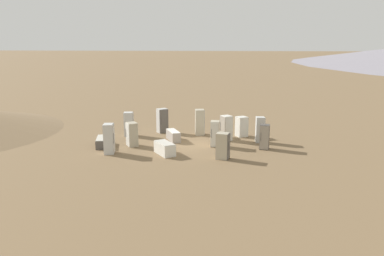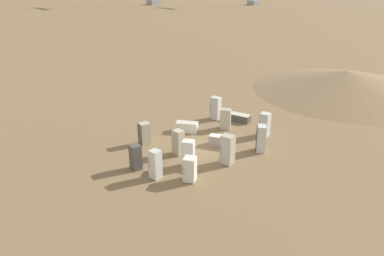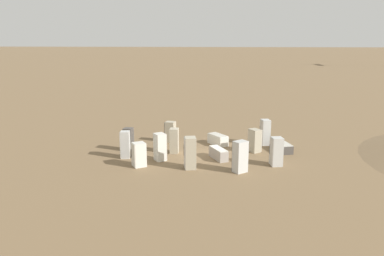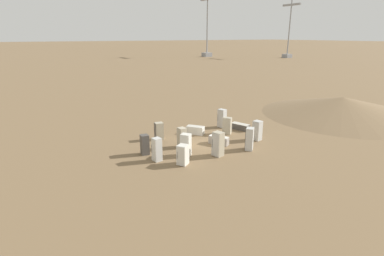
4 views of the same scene
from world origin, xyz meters
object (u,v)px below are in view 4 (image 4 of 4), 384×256
object	(u,v)px
power_pylon_1	(207,35)
discarded_fridge_6	(227,126)
discarded_fridge_8	(157,150)
discarded_fridge_13	(218,144)
discarded_fridge_2	(186,145)
discarded_fridge_12	(219,140)
power_pylon_0	(289,38)
discarded_fridge_10	(195,130)
discarded_fridge_11	(240,127)
discarded_fridge_1	(257,131)
discarded_fridge_9	(145,145)
discarded_fridge_4	(159,131)
discarded_fridge_3	(222,118)
discarded_fridge_5	(182,138)
discarded_fridge_0	(249,139)
discarded_fridge_7	(183,155)

from	to	relation	value
power_pylon_1	discarded_fridge_6	bearing A→B (deg)	-31.82
discarded_fridge_8	discarded_fridge_13	size ratio (longest dim) A/B	0.93
power_pylon_1	discarded_fridge_8	distance (m)	116.22
discarded_fridge_2	discarded_fridge_12	world-z (taller)	discarded_fridge_2
power_pylon_0	discarded_fridge_12	distance (m)	111.92
power_pylon_0	discarded_fridge_10	distance (m)	109.94
discarded_fridge_8	discarded_fridge_11	xyz separation A→B (m)	(-3.06, 10.40, -0.60)
discarded_fridge_2	discarded_fridge_6	xyz separation A→B (m)	(-2.80, 6.06, -0.09)
discarded_fridge_1	discarded_fridge_12	world-z (taller)	discarded_fridge_1
power_pylon_0	discarded_fridge_9	bearing A→B (deg)	-52.34
discarded_fridge_1	discarded_fridge_4	distance (m)	8.85
discarded_fridge_3	discarded_fridge_5	distance (m)	6.95
discarded_fridge_0	discarded_fridge_8	distance (m)	7.69
discarded_fridge_5	discarded_fridge_13	world-z (taller)	discarded_fridge_13
power_pylon_1	discarded_fridge_3	xyz separation A→B (m)	(90.73, -56.74, -8.07)
discarded_fridge_6	discarded_fridge_10	world-z (taller)	discarded_fridge_6
discarded_fridge_0	discarded_fridge_3	bearing A→B (deg)	32.40
discarded_fridge_4	discarded_fridge_6	xyz separation A→B (m)	(1.76, 6.32, 0.02)
discarded_fridge_1	discarded_fridge_7	xyz separation A→B (m)	(1.35, -8.33, -0.15)
discarded_fridge_9	discarded_fridge_13	world-z (taller)	discarded_fridge_13
power_pylon_1	discarded_fridge_2	bearing A→B (deg)	-33.66
discarded_fridge_2	discarded_fridge_13	world-z (taller)	discarded_fridge_13
discarded_fridge_0	discarded_fridge_6	world-z (taller)	discarded_fridge_0
power_pylon_1	discarded_fridge_13	world-z (taller)	power_pylon_1
discarded_fridge_1	discarded_fridge_0	bearing A→B (deg)	110.22
discarded_fridge_1	discarded_fridge_8	xyz separation A→B (m)	(-0.19, -9.70, 0.01)
discarded_fridge_6	power_pylon_1	bearing A→B (deg)	110.48
power_pylon_0	discarded_fridge_10	size ratio (longest dim) A/B	14.31
discarded_fridge_2	discarded_fridge_13	size ratio (longest dim) A/B	0.92
discarded_fridge_8	discarded_fridge_13	distance (m)	4.76
discarded_fridge_0	discarded_fridge_4	size ratio (longest dim) A/B	1.19
discarded_fridge_1	discarded_fridge_10	bearing A→B (deg)	28.07
power_pylon_1	discarded_fridge_5	size ratio (longest dim) A/B	16.87
discarded_fridge_6	discarded_fridge_5	bearing A→B (deg)	-117.05
discarded_fridge_5	discarded_fridge_11	size ratio (longest dim) A/B	0.85
discarded_fridge_9	discarded_fridge_12	xyz separation A→B (m)	(1.06, 6.39, -0.45)
discarded_fridge_1	discarded_fridge_7	distance (m)	8.44
discarded_fridge_2	discarded_fridge_10	bearing A→B (deg)	104.10
discarded_fridge_9	discarded_fridge_13	size ratio (longest dim) A/B	0.84
discarded_fridge_2	discarded_fridge_8	world-z (taller)	discarded_fridge_8
discarded_fridge_4	discarded_fridge_8	xyz separation A→B (m)	(4.39, -2.13, 0.11)
discarded_fridge_4	discarded_fridge_6	bearing A→B (deg)	-96.97
discarded_fridge_3	discarded_fridge_9	size ratio (longest dim) A/B	1.17
discarded_fridge_1	discarded_fridge_13	world-z (taller)	discarded_fridge_13
discarded_fridge_4	discarded_fridge_10	bearing A→B (deg)	-85.56
discarded_fridge_9	discarded_fridge_11	size ratio (longest dim) A/B	0.80
discarded_fridge_11	discarded_fridge_13	distance (m)	7.45
power_pylon_1	discarded_fridge_12	bearing A→B (deg)	-32.32
discarded_fridge_9	discarded_fridge_11	distance (m)	10.80
discarded_fridge_4	power_pylon_0	bearing A→B (deg)	-44.06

